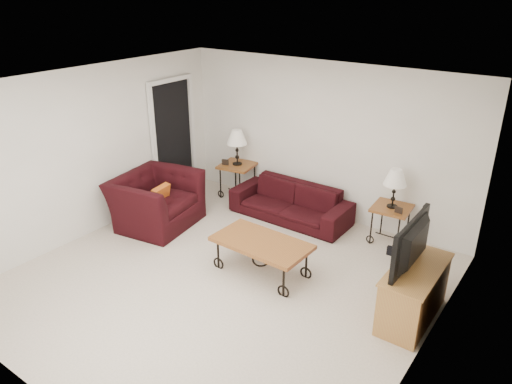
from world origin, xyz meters
TOP-DOWN VIEW (x-y plane):
  - ground at (0.00, 0.00)m, footprint 5.00×5.00m
  - wall_back at (0.00, 2.50)m, footprint 5.00×0.02m
  - wall_front at (0.00, -2.50)m, footprint 5.00×0.02m
  - wall_left at (-2.50, 0.00)m, footprint 0.02×5.00m
  - wall_right at (2.50, 0.00)m, footprint 0.02×5.00m
  - ceiling at (0.00, 0.00)m, footprint 5.00×5.00m
  - doorway at (-2.47, 1.65)m, footprint 0.08×0.94m
  - sofa at (-0.26, 2.02)m, footprint 1.96×0.77m
  - side_table_left at (-1.49, 2.20)m, footprint 0.66×0.66m
  - side_table_right at (1.34, 2.20)m, footprint 0.57×0.57m
  - lamp_left at (-1.49, 2.20)m, footprint 0.41×0.41m
  - lamp_right at (1.34, 2.20)m, footprint 0.35×0.35m
  - photo_frame_left at (-1.64, 2.05)m, footprint 0.12×0.06m
  - photo_frame_right at (1.49, 2.05)m, footprint 0.12×0.03m
  - coffee_table at (0.29, 0.42)m, footprint 1.29×0.72m
  - armchair at (-1.88, 0.61)m, footprint 1.28×1.41m
  - throw_pillow at (-1.73, 0.56)m, footprint 0.15×0.38m
  - tv_stand at (2.23, 0.66)m, footprint 0.46×1.11m
  - television at (2.21, 0.66)m, footprint 0.13×0.99m
  - backpack at (1.62, 1.80)m, footprint 0.38×0.34m

SIDE VIEW (x-z plane):
  - ground at x=0.00m, z-range 0.00..0.00m
  - backpack at x=1.62m, z-range 0.00..0.40m
  - coffee_table at x=0.29m, z-range 0.00..0.48m
  - sofa at x=-0.26m, z-range 0.00..0.57m
  - side_table_right at x=1.34m, z-range 0.00..0.58m
  - side_table_left at x=-1.49m, z-range 0.00..0.62m
  - tv_stand at x=2.23m, z-range 0.00..0.66m
  - armchair at x=-1.88m, z-range 0.00..0.81m
  - throw_pillow at x=-1.73m, z-range 0.34..0.70m
  - photo_frame_right at x=1.49m, z-range 0.58..0.67m
  - photo_frame_left at x=-1.64m, z-range 0.62..0.73m
  - lamp_right at x=1.34m, z-range 0.58..1.16m
  - lamp_left at x=-1.49m, z-range 0.62..1.24m
  - television at x=2.21m, z-range 0.66..1.24m
  - doorway at x=-2.47m, z-range 0.00..2.04m
  - wall_back at x=0.00m, z-range 0.00..2.50m
  - wall_front at x=0.00m, z-range 0.00..2.50m
  - wall_left at x=-2.50m, z-range 0.00..2.50m
  - wall_right at x=2.50m, z-range 0.00..2.50m
  - ceiling at x=0.00m, z-range 2.50..2.50m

